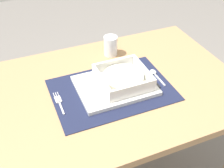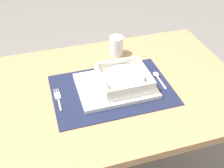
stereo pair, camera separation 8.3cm
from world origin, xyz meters
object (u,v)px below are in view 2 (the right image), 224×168
object	(u,v)px
fork	(58,98)
spoon	(157,76)
dining_table	(117,107)
drinking_glass	(116,47)
porridge_bowl	(124,79)
butter_knife	(154,82)

from	to	relation	value
fork	spoon	distance (m)	0.40
dining_table	fork	distance (m)	0.26
spoon	fork	bearing A→B (deg)	178.04
spoon	drinking_glass	xyz separation A→B (m)	(-0.11, 0.21, 0.03)
dining_table	porridge_bowl	bearing A→B (deg)	-31.84
fork	porridge_bowl	bearing A→B (deg)	1.96
dining_table	fork	xyz separation A→B (m)	(-0.23, -0.01, 0.12)
dining_table	spoon	xyz separation A→B (m)	(0.17, 0.00, 0.12)
fork	butter_knife	bearing A→B (deg)	0.46
butter_knife	drinking_glass	bearing A→B (deg)	107.22
dining_table	butter_knife	world-z (taller)	butter_knife
butter_knife	drinking_glass	world-z (taller)	drinking_glass
dining_table	butter_knife	size ratio (longest dim) A/B	7.25
fork	drinking_glass	size ratio (longest dim) A/B	1.42
porridge_bowl	drinking_glass	xyz separation A→B (m)	(0.04, 0.23, 0.00)
porridge_bowl	drinking_glass	bearing A→B (deg)	79.26
porridge_bowl	drinking_glass	world-z (taller)	drinking_glass
porridge_bowl	fork	size ratio (longest dim) A/B	1.48
spoon	drinking_glass	size ratio (longest dim) A/B	1.26
porridge_bowl	fork	world-z (taller)	porridge_bowl
dining_table	butter_knife	distance (m)	0.19
butter_knife	drinking_glass	size ratio (longest dim) A/B	1.54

